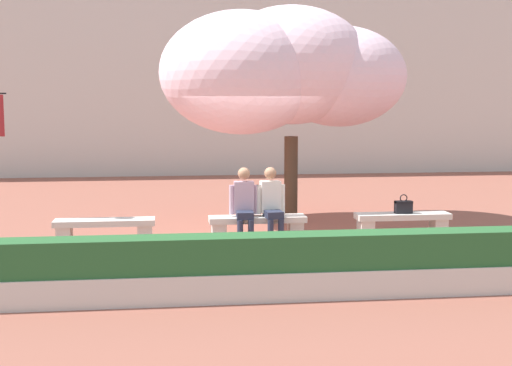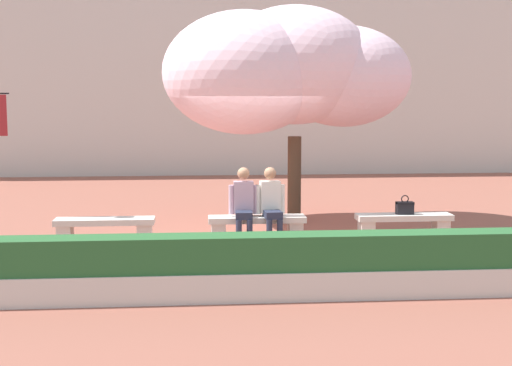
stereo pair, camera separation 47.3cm
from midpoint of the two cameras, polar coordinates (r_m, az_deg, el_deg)
The scene contains 10 objects.
ground_plane at distance 12.32m, azimuth -0.99°, elevation -4.74°, with size 100.00×100.00×0.00m, color #8E5142.
building_facade at distance 24.76m, azimuth -4.17°, elevation 12.36°, with size 28.00×4.00×9.70m, color beige.
stone_bench_west_end at distance 12.26m, azimuth -13.09°, elevation -3.54°, with size 1.67×0.42×0.45m.
stone_bench_near_west at distance 12.26m, azimuth -0.99°, elevation -3.37°, with size 1.67×0.42×0.45m.
stone_bench_center at distance 12.79m, azimuth 10.60°, elevation -3.06°, with size 1.67×0.42×0.45m.
person_seated_left at distance 12.12m, azimuth -2.06°, elevation -1.58°, with size 0.51×0.69×1.29m.
person_seated_right at distance 12.17m, azimuth 0.14°, elevation -1.54°, with size 0.51×0.71×1.29m.
handbag at distance 12.73m, azimuth 10.68°, elevation -1.83°, with size 0.30×0.15×0.34m.
cherry_tree_main at distance 13.98m, azimuth 1.23°, elevation 8.93°, with size 4.88×3.15×4.24m.
planter_hedge_foreground at distance 8.90m, azimuth 1.36°, elevation -6.73°, with size 10.72×0.50×0.80m.
Camera 1 is at (-1.50, -11.97, 2.48)m, focal length 50.00 mm.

